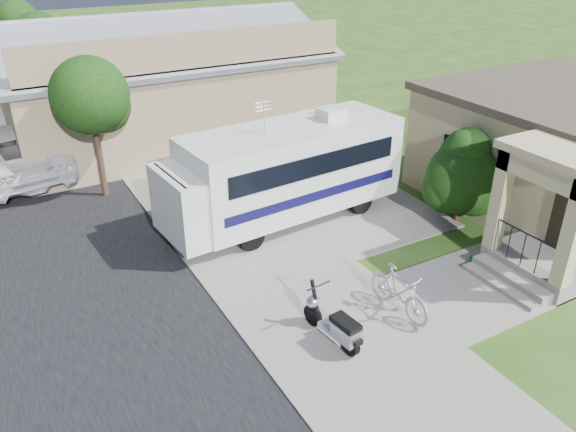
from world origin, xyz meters
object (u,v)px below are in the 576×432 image
shrub (463,174)px  garden_hose (475,262)px  pickup_truck (8,150)px  scooter (335,324)px  motorhome (285,170)px  bicycle (399,294)px

shrub → garden_hose: shrub is taller
pickup_truck → scooter: bearing=101.6°
motorhome → pickup_truck: motorhome is taller
pickup_truck → motorhome: bearing=122.3°
garden_hose → bicycle: bearing=-168.2°
shrub → motorhome: bearing=150.0°
motorhome → shrub: bearing=-35.0°
scooter → garden_hose: (5.02, 0.82, -0.43)m
scooter → pickup_truck: pickup_truck is taller
scooter → garden_hose: 5.11m
motorhome → shrub: size_ratio=2.56×
shrub → bicycle: 5.48m
scooter → pickup_truck: (-4.94, 13.51, 0.39)m
bicycle → garden_hose: bearing=8.4°
scooter → motorhome: bearing=64.4°
scooter → garden_hose: size_ratio=4.96×
scooter → bicycle: (1.84, 0.15, 0.05)m
motorhome → shrub: motorhome is taller
garden_hose → scooter: bearing=-170.8°
shrub → garden_hose: (-1.43, -2.14, -1.42)m
motorhome → bicycle: motorhome is taller
bicycle → garden_hose: 3.29m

